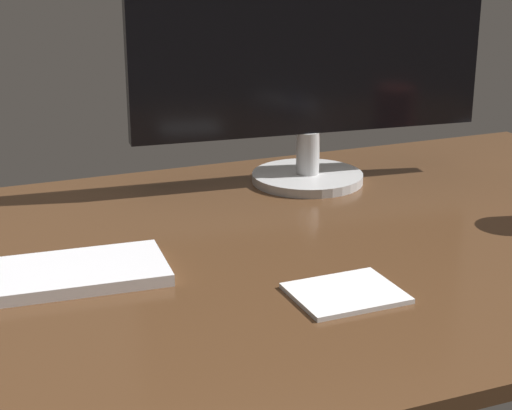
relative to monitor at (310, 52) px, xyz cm
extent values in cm
cube|color=#4C301C|center=(-15.56, -25.50, -23.14)|extent=(140.00, 84.00, 2.00)
cylinder|color=#BCBCBC|center=(0.00, 0.00, -21.37)|extent=(18.93, 18.93, 1.54)
cylinder|color=#BCBCBC|center=(0.00, 0.00, -16.98)|extent=(3.94, 3.94, 7.25)
cube|color=black|center=(0.00, 0.00, 2.58)|extent=(59.91, 8.55, 31.86)
cube|color=white|center=(-51.45, -25.17, -21.37)|extent=(37.38, 15.32, 1.54)
cube|color=silver|center=(-15.16, -43.40, -21.84)|extent=(12.91, 10.53, 0.61)
camera|label=1|loc=(-60.42, -125.19, 20.80)|focal=59.64mm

